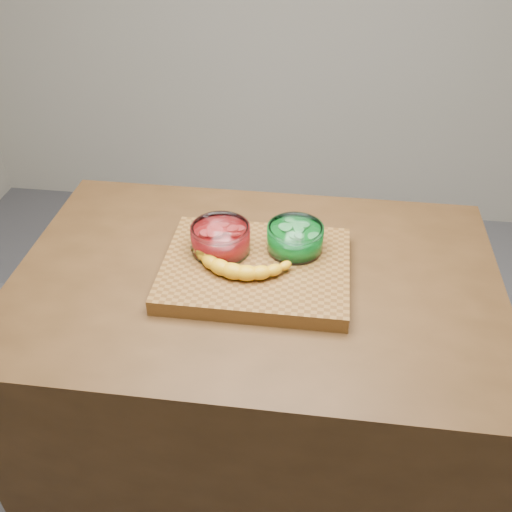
# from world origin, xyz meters

# --- Properties ---
(ground) EXTENTS (3.50, 3.50, 0.00)m
(ground) POSITION_xyz_m (0.00, 0.00, 0.00)
(ground) COLOR #5D5D62
(ground) RESTS_ON ground
(counter) EXTENTS (1.20, 0.80, 0.90)m
(counter) POSITION_xyz_m (0.00, 0.00, 0.45)
(counter) COLOR #482E15
(counter) RESTS_ON ground
(cutting_board) EXTENTS (0.45, 0.35, 0.04)m
(cutting_board) POSITION_xyz_m (0.00, 0.00, 0.92)
(cutting_board) COLOR brown
(cutting_board) RESTS_ON counter
(bowl_red) EXTENTS (0.15, 0.15, 0.07)m
(bowl_red) POSITION_xyz_m (-0.09, 0.04, 0.97)
(bowl_red) COLOR white
(bowl_red) RESTS_ON cutting_board
(bowl_green) EXTENTS (0.14, 0.14, 0.07)m
(bowl_green) POSITION_xyz_m (0.09, 0.07, 0.97)
(bowl_green) COLOR white
(bowl_green) RESTS_ON cutting_board
(banana) EXTENTS (0.28, 0.15, 0.04)m
(banana) POSITION_xyz_m (-0.03, -0.02, 0.96)
(banana) COLOR gold
(banana) RESTS_ON cutting_board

